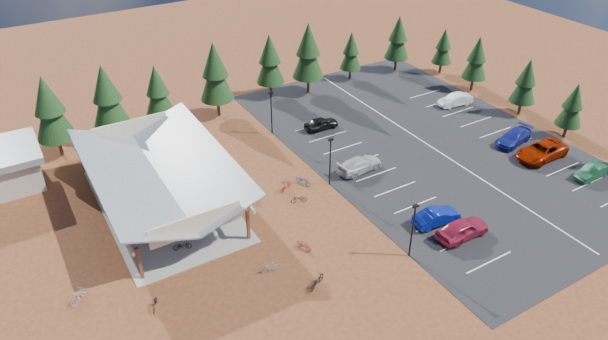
{
  "coord_description": "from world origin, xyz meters",
  "views": [
    {
      "loc": [
        -19.54,
        -34.35,
        30.2
      ],
      "look_at": [
        2.67,
        2.97,
        1.91
      ],
      "focal_mm": 32.0,
      "sensor_mm": 36.0,
      "label": 1
    }
  ],
  "objects_px": {
    "car_4": "(321,123)",
    "car_5": "(592,172)",
    "bike_16": "(299,199)",
    "car_1": "(436,217)",
    "trash_bin_1": "(236,188)",
    "bike_11": "(304,245)",
    "lamp_post_2": "(271,110)",
    "trash_bin_0": "(250,194)",
    "lamp_post_1": "(330,159)",
    "bike_15": "(286,186)",
    "bike_12": "(317,281)",
    "car_9": "(455,100)",
    "bike_8": "(155,304)",
    "car_6": "(542,151)",
    "bike_5": "(192,211)",
    "bike_3": "(124,171)",
    "bike_13": "(270,267)",
    "bike_14": "(303,180)",
    "bike_0": "(182,246)",
    "bike_6": "(184,189)",
    "bike_2": "(146,198)",
    "car_7": "(514,137)",
    "bike_pavilion": "(159,170)",
    "bike_1": "(153,219)",
    "bike_9": "(79,296)",
    "car_0": "(462,229)",
    "bike_7": "(165,169)",
    "lamp_post_0": "(413,227)"
  },
  "relations": [
    {
      "from": "car_5",
      "to": "bike_8",
      "type": "bearing_deg",
      "value": -97.55
    },
    {
      "from": "bike_3",
      "to": "bike_12",
      "type": "relative_size",
      "value": 0.82
    },
    {
      "from": "bike_14",
      "to": "bike_0",
      "type": "bearing_deg",
      "value": 172.3
    },
    {
      "from": "lamp_post_1",
      "to": "bike_6",
      "type": "xyz_separation_m",
      "value": [
        -12.75,
        5.87,
        -2.47
      ]
    },
    {
      "from": "bike_5",
      "to": "car_6",
      "type": "distance_m",
      "value": 36.46
    },
    {
      "from": "lamp_post_2",
      "to": "car_0",
      "type": "relative_size",
      "value": 1.04
    },
    {
      "from": "bike_6",
      "to": "bike_2",
      "type": "bearing_deg",
      "value": 96.17
    },
    {
      "from": "car_4",
      "to": "car_5",
      "type": "distance_m",
      "value": 28.55
    },
    {
      "from": "bike_pavilion",
      "to": "bike_9",
      "type": "bearing_deg",
      "value": -138.25
    },
    {
      "from": "bike_pavilion",
      "to": "bike_6",
      "type": "xyz_separation_m",
      "value": [
        2.25,
        0.87,
        -3.32
      ]
    },
    {
      "from": "trash_bin_0",
      "to": "car_5",
      "type": "relative_size",
      "value": 0.22
    },
    {
      "from": "lamp_post_1",
      "to": "trash_bin_0",
      "type": "xyz_separation_m",
      "value": [
        -7.68,
        2.02,
        -2.53
      ]
    },
    {
      "from": "bike_12",
      "to": "car_9",
      "type": "bearing_deg",
      "value": -89.25
    },
    {
      "from": "lamp_post_0",
      "to": "car_1",
      "type": "bearing_deg",
      "value": 23.22
    },
    {
      "from": "car_5",
      "to": "bike_13",
      "type": "bearing_deg",
      "value": -97.87
    },
    {
      "from": "lamp_post_1",
      "to": "bike_5",
      "type": "relative_size",
      "value": 3.26
    },
    {
      "from": "bike_3",
      "to": "bike_14",
      "type": "xyz_separation_m",
      "value": [
        14.6,
        -10.5,
        -0.1
      ]
    },
    {
      "from": "bike_5",
      "to": "bike_7",
      "type": "distance_m",
      "value": 7.91
    },
    {
      "from": "bike_7",
      "to": "bike_15",
      "type": "bearing_deg",
      "value": -134.45
    },
    {
      "from": "bike_5",
      "to": "car_5",
      "type": "bearing_deg",
      "value": -125.88
    },
    {
      "from": "car_7",
      "to": "car_9",
      "type": "xyz_separation_m",
      "value": [
        1.21,
        10.26,
        -0.01
      ]
    },
    {
      "from": "bike_2",
      "to": "car_6",
      "type": "height_order",
      "value": "car_6"
    },
    {
      "from": "lamp_post_1",
      "to": "car_1",
      "type": "height_order",
      "value": "lamp_post_1"
    },
    {
      "from": "trash_bin_1",
      "to": "car_5",
      "type": "bearing_deg",
      "value": -26.66
    },
    {
      "from": "car_0",
      "to": "car_9",
      "type": "relative_size",
      "value": 1.12
    },
    {
      "from": "bike_8",
      "to": "car_5",
      "type": "distance_m",
      "value": 43.16
    },
    {
      "from": "lamp_post_1",
      "to": "bike_6",
      "type": "bearing_deg",
      "value": 155.26
    },
    {
      "from": "car_5",
      "to": "car_6",
      "type": "bearing_deg",
      "value": -165.93
    },
    {
      "from": "bike_16",
      "to": "car_1",
      "type": "height_order",
      "value": "car_1"
    },
    {
      "from": "bike_1",
      "to": "bike_9",
      "type": "xyz_separation_m",
      "value": [
        -7.57,
        -5.94,
        -0.13
      ]
    },
    {
      "from": "bike_16",
      "to": "car_9",
      "type": "height_order",
      "value": "car_9"
    },
    {
      "from": "lamp_post_1",
      "to": "bike_15",
      "type": "distance_m",
      "value": 5.01
    },
    {
      "from": "trash_bin_1",
      "to": "bike_11",
      "type": "bearing_deg",
      "value": -82.17
    },
    {
      "from": "bike_3",
      "to": "bike_11",
      "type": "height_order",
      "value": "bike_3"
    },
    {
      "from": "trash_bin_1",
      "to": "car_9",
      "type": "bearing_deg",
      "value": 5.66
    },
    {
      "from": "lamp_post_2",
      "to": "car_1",
      "type": "relative_size",
      "value": 1.16
    },
    {
      "from": "bike_2",
      "to": "bike_16",
      "type": "relative_size",
      "value": 1.08
    },
    {
      "from": "bike_6",
      "to": "bike_16",
      "type": "relative_size",
      "value": 0.97
    },
    {
      "from": "bike_6",
      "to": "bike_13",
      "type": "bearing_deg",
      "value": -159.2
    },
    {
      "from": "bike_7",
      "to": "bike_13",
      "type": "bearing_deg",
      "value": -172.67
    },
    {
      "from": "bike_0",
      "to": "bike_15",
      "type": "height_order",
      "value": "bike_15"
    },
    {
      "from": "bike_0",
      "to": "bike_2",
      "type": "height_order",
      "value": "bike_2"
    },
    {
      "from": "bike_11",
      "to": "car_9",
      "type": "xyz_separation_m",
      "value": [
        29.99,
        13.5,
        0.31
      ]
    },
    {
      "from": "bike_0",
      "to": "bike_14",
      "type": "xyz_separation_m",
      "value": [
        13.56,
        3.19,
        -0.04
      ]
    },
    {
      "from": "bike_0",
      "to": "car_7",
      "type": "distance_m",
      "value": 37.55
    },
    {
      "from": "bike_3",
      "to": "bike_16",
      "type": "height_order",
      "value": "bike_3"
    },
    {
      "from": "bike_5",
      "to": "car_6",
      "type": "height_order",
      "value": "car_6"
    },
    {
      "from": "bike_15",
      "to": "car_1",
      "type": "relative_size",
      "value": 0.37
    },
    {
      "from": "bike_11",
      "to": "car_6",
      "type": "bearing_deg",
      "value": -20.74
    },
    {
      "from": "trash_bin_0",
      "to": "car_1",
      "type": "xyz_separation_m",
      "value": [
        12.42,
        -11.99,
        0.32
      ]
    }
  ]
}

